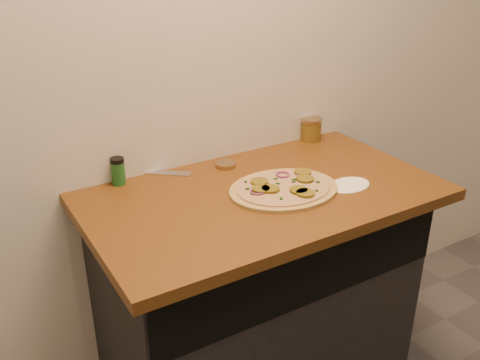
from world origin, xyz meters
TOP-DOWN VIEW (x-y plane):
  - cabinet at (0.00, 1.45)m, footprint 1.10×0.60m
  - countertop at (0.00, 1.42)m, footprint 1.20×0.70m
  - pizza at (0.06, 1.38)m, footprint 0.40×0.40m
  - chefs_knife at (-0.28, 1.76)m, footprint 0.24×0.20m
  - mason_jar_lid at (-0.01, 1.66)m, footprint 0.09×0.09m
  - salsa_jar at (0.44, 1.72)m, footprint 0.09×0.09m
  - spice_shaker at (-0.40, 1.72)m, footprint 0.05×0.05m
  - flour_spill at (0.28, 1.30)m, footprint 0.18×0.18m

SIDE VIEW (x-z plane):
  - cabinet at x=0.00m, z-range 0.00..0.86m
  - countertop at x=0.00m, z-range 0.86..0.90m
  - flour_spill at x=0.28m, z-range 0.90..0.90m
  - chefs_knife at x=-0.28m, z-range 0.90..0.91m
  - mason_jar_lid at x=-0.01m, z-range 0.90..0.92m
  - pizza at x=0.06m, z-range 0.90..0.92m
  - salsa_jar at x=0.44m, z-range 0.90..1.00m
  - spice_shaker at x=-0.40m, z-range 0.90..1.00m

